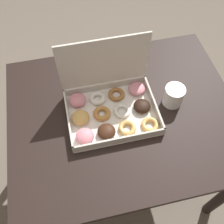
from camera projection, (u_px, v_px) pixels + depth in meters
The scene contains 4 objects.
ground_plane at pixel (120, 170), 1.80m from camera, with size 8.00×8.00×0.00m, color #6B6054.
dining_table at pixel (123, 124), 1.27m from camera, with size 1.04×0.84×0.73m.
donut_box at pixel (109, 103), 1.15m from camera, with size 0.39×0.31×0.31m.
coffee_mug at pixel (174, 96), 1.17m from camera, with size 0.09×0.09×0.10m.
Camera 1 is at (-0.20, -0.61, 1.72)m, focal length 42.00 mm.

